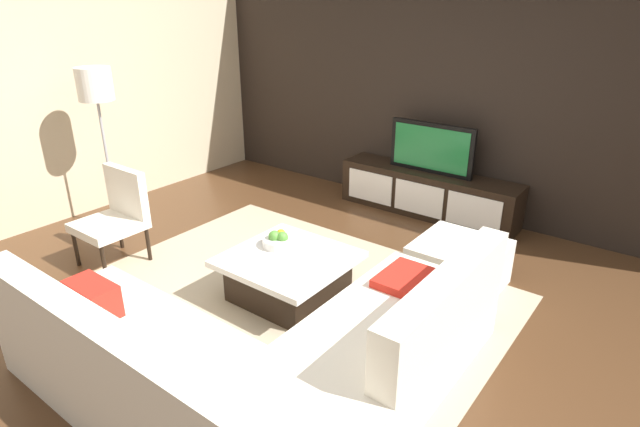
% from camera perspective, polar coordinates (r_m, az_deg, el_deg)
% --- Properties ---
extents(ground_plane, '(14.00, 14.00, 0.00)m').
position_cam_1_polar(ground_plane, '(4.21, -3.27, -10.23)').
color(ground_plane, '#4C301C').
extents(feature_wall_back, '(6.40, 0.12, 2.80)m').
position_cam_1_polar(feature_wall_back, '(5.90, 14.08, 13.55)').
color(feature_wall_back, black).
rests_on(feature_wall_back, ground).
extents(side_wall_left, '(0.12, 5.20, 2.80)m').
position_cam_1_polar(side_wall_left, '(6.27, -25.79, 12.53)').
color(side_wall_left, beige).
rests_on(side_wall_left, ground).
extents(area_rug, '(3.36, 2.73, 0.01)m').
position_cam_1_polar(area_rug, '(4.26, -4.31, -9.72)').
color(area_rug, tan).
rests_on(area_rug, ground).
extents(media_console, '(2.04, 0.44, 0.50)m').
position_cam_1_polar(media_console, '(5.92, 11.82, 2.23)').
color(media_console, black).
rests_on(media_console, ground).
extents(television, '(0.97, 0.06, 0.55)m').
position_cam_1_polar(television, '(5.76, 12.25, 7.11)').
color(television, black).
rests_on(television, media_console).
extents(sectional_couch, '(2.45, 2.36, 0.82)m').
position_cam_1_polar(sectional_couch, '(3.23, -6.51, -15.90)').
color(sectional_couch, silver).
rests_on(sectional_couch, ground).
extents(coffee_table, '(0.94, 0.92, 0.38)m').
position_cam_1_polar(coffee_table, '(4.22, -3.49, -6.90)').
color(coffee_table, black).
rests_on(coffee_table, ground).
extents(accent_chair_near, '(0.54, 0.53, 0.87)m').
position_cam_1_polar(accent_chair_near, '(5.05, -21.61, 0.22)').
color(accent_chair_near, black).
rests_on(accent_chair_near, ground).
extents(floor_lamp, '(0.34, 0.34, 1.67)m').
position_cam_1_polar(floor_lamp, '(5.64, -23.57, 12.12)').
color(floor_lamp, '#A5A5AA').
rests_on(floor_lamp, ground).
extents(ottoman, '(0.70, 0.70, 0.40)m').
position_cam_1_polar(ottoman, '(4.53, 15.09, -5.56)').
color(ottoman, silver).
rests_on(ottoman, ground).
extents(fruit_bowl, '(0.28, 0.28, 0.14)m').
position_cam_1_polar(fruit_bowl, '(4.29, -4.55, -2.97)').
color(fruit_bowl, silver).
rests_on(fruit_bowl, coffee_table).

